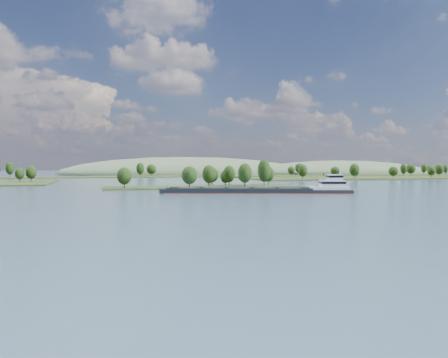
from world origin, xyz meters
name	(u,v)px	position (x,y,z in m)	size (l,w,h in m)	color
ground	(236,195)	(0.00, 120.00, 0.00)	(1800.00, 1800.00, 0.00)	#385161
tree_island	(213,180)	(6.03, 178.45, 3.80)	(100.00, 32.98, 15.70)	#253216
right_bank	(412,177)	(231.54, 299.65, 1.00)	(320.00, 90.00, 14.05)	#253216
back_shoreline	(158,176)	(7.67, 399.77, 0.74)	(900.00, 60.00, 15.65)	#253216
hill_east	(341,174)	(260.00, 470.00, 0.00)	(260.00, 140.00, 36.00)	#41573C
hill_west	(189,174)	(60.00, 500.00, 0.00)	(320.00, 160.00, 44.00)	#41573C
cargo_barge	(269,190)	(17.09, 127.26, 1.36)	(78.86, 33.33, 10.79)	black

